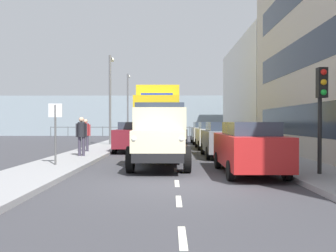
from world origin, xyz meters
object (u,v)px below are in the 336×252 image
street_sign (55,123)px  car_grey_kerbside_1 (223,139)px  car_white_kerbside_2 (211,135)px  car_silver_kerbside_3 (203,133)px  car_red_kerbside_near (248,147)px  pedestrian_couple_b (81,133)px  lorry_cargo_yellow (159,116)px  car_navy_oppositeside_2 (147,131)px  lamp_post_promenade (110,91)px  car_maroon_oppositeside_0 (133,136)px  lamp_post_far (128,100)px  truck_vintage_cream (160,136)px  car_teal_oppositeside_1 (141,133)px  pedestrian_strolling (86,132)px  traffic_light_near (321,97)px

street_sign → car_grey_kerbside_1: bearing=-146.8°
car_white_kerbside_2 → car_silver_kerbside_3: bearing=-90.0°
car_red_kerbside_near → pedestrian_couple_b: pedestrian_couple_b is taller
lorry_cargo_yellow → street_sign: size_ratio=3.65×
car_navy_oppositeside_2 → lamp_post_promenade: (2.04, 7.93, 3.00)m
car_red_kerbside_near → car_maroon_oppositeside_0: (4.78, -8.99, 0.00)m
lamp_post_promenade → lamp_post_far: 9.70m
lorry_cargo_yellow → car_red_kerbside_near: bearing=107.4°
truck_vintage_cream → lamp_post_far: 21.93m
car_white_kerbside_2 → lamp_post_far: bearing=-60.8°
car_red_kerbside_near → street_sign: 6.96m
lorry_cargo_yellow → street_sign: (3.48, 9.35, -0.39)m
pedestrian_couple_b → lamp_post_promenade: bearing=-89.2°
truck_vintage_cream → car_maroon_oppositeside_0: 7.62m
car_teal_oppositeside_1 → lorry_cargo_yellow: bearing=108.2°
pedestrian_strolling → lamp_post_promenade: bearing=-93.0°
car_silver_kerbside_3 → pedestrian_strolling: 11.37m
car_silver_kerbside_3 → truck_vintage_cream: bearing=78.4°
car_white_kerbside_2 → car_grey_kerbside_1: bearing=90.0°
street_sign → lamp_post_promenade: bearing=-89.9°
lamp_post_far → car_white_kerbside_2: bearing=119.2°
truck_vintage_cream → car_grey_kerbside_1: bearing=-125.8°
car_white_kerbside_2 → lamp_post_far: lamp_post_far is taller
traffic_light_near → street_sign: bearing=-14.6°
car_silver_kerbside_3 → car_navy_oppositeside_2: size_ratio=1.09×
car_teal_oppositeside_1 → traffic_light_near: (-6.74, 16.07, 1.58)m
lorry_cargo_yellow → car_white_kerbside_2: 3.54m
car_silver_kerbside_3 → lamp_post_promenade: bearing=22.3°
car_grey_kerbside_1 → street_sign: size_ratio=1.91×
street_sign → lorry_cargo_yellow: bearing=-110.4°
lorry_cargo_yellow → car_red_kerbside_near: 11.17m
car_navy_oppositeside_2 → pedestrian_couple_b: pedestrian_couple_b is taller
car_teal_oppositeside_1 → car_grey_kerbside_1: bearing=117.2°
traffic_light_near → street_sign: (8.76, -2.29, -0.79)m
traffic_light_near → pedestrian_couple_b: bearing=-33.4°
car_navy_oppositeside_2 → traffic_light_near: bearing=106.8°
car_red_kerbside_near → truck_vintage_cream: bearing=-28.1°
car_maroon_oppositeside_0 → lamp_post_far: 14.48m
pedestrian_couple_b → street_sign: bearing=88.4°
car_grey_kerbside_1 → pedestrian_strolling: pedestrian_strolling is taller
lamp_post_far → street_sign: lamp_post_far is taller
car_red_kerbside_near → car_teal_oppositeside_1: same height
car_navy_oppositeside_2 → traffic_light_near: 23.34m
car_silver_kerbside_3 → lamp_post_promenade: 7.96m
car_white_kerbside_2 → street_sign: (6.80, 9.70, 0.79)m
lorry_cargo_yellow → street_sign: bearing=69.6°
lorry_cargo_yellow → pedestrian_strolling: (3.82, 3.32, -0.91)m
pedestrian_strolling → lamp_post_far: lamp_post_far is taller
truck_vintage_cream → pedestrian_strolling: bearing=-53.8°
car_grey_kerbside_1 → traffic_light_near: 7.20m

